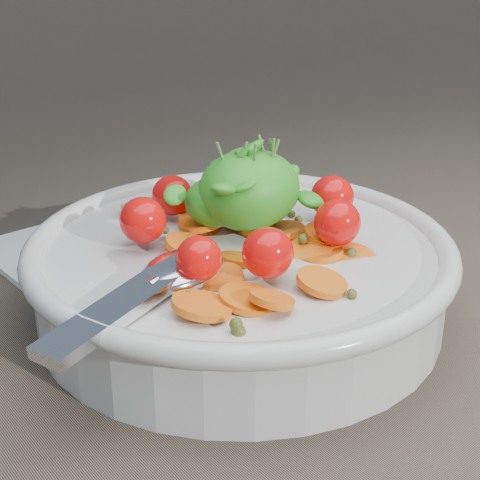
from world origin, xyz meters
TOP-DOWN VIEW (x-y plane):
  - ground at (0.00, 0.00)m, footprint 6.00×6.00m
  - bowl at (0.03, -0.00)m, footprint 0.32×0.30m
  - napkin at (-0.02, 0.18)m, footprint 0.15×0.13m

SIDE VIEW (x-z plane):
  - ground at x=0.00m, z-range 0.00..0.00m
  - napkin at x=-0.02m, z-range 0.00..0.01m
  - bowl at x=0.03m, z-range -0.03..0.10m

